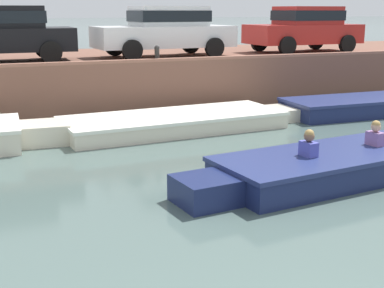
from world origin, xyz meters
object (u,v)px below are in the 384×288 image
object	(u,v)px
boat_moored_central_cream	(184,121)
car_right_inner_red	(305,27)
car_left_inner_black	(4,31)
car_centre_white	(165,29)
motorboat_passing	(328,166)
mooring_bollard_east	(157,53)
boat_moored_east_navy	(376,105)

from	to	relation	value
boat_moored_central_cream	car_right_inner_red	world-z (taller)	car_right_inner_red
car_left_inner_black	car_right_inner_red	distance (m)	9.85
boat_moored_central_cream	car_centre_white	xyz separation A→B (m)	(0.67, 3.31, 2.24)
motorboat_passing	car_left_inner_black	size ratio (longest dim) A/B	1.46
mooring_bollard_east	car_centre_white	bearing A→B (deg)	61.55
car_centre_white	boat_moored_central_cream	bearing A→B (deg)	-101.40
car_left_inner_black	mooring_bollard_east	bearing A→B (deg)	-18.38
boat_moored_east_navy	car_right_inner_red	bearing A→B (deg)	98.14
car_centre_white	motorboat_passing	bearing A→B (deg)	-88.24
car_right_inner_red	mooring_bollard_east	bearing A→B (deg)	-166.96
car_left_inner_black	car_right_inner_red	world-z (taller)	same
boat_moored_east_navy	car_left_inner_black	bearing A→B (deg)	162.14
boat_moored_central_cream	boat_moored_east_navy	size ratio (longest dim) A/B	1.09
car_centre_white	mooring_bollard_east	distance (m)	1.65
boat_moored_central_cream	motorboat_passing	size ratio (longest dim) A/B	1.19
car_centre_white	boat_moored_east_navy	bearing A→B (deg)	-30.95
car_left_inner_black	mooring_bollard_east	xyz separation A→B (m)	(4.04, -1.34, -0.61)
boat_moored_central_cream	mooring_bollard_east	size ratio (longest dim) A/B	15.54
car_centre_white	car_left_inner_black	bearing A→B (deg)	-179.95
boat_moored_east_navy	car_right_inner_red	size ratio (longest dim) A/B	1.61
car_right_inner_red	boat_moored_central_cream	bearing A→B (deg)	-150.05
car_centre_white	mooring_bollard_east	xyz separation A→B (m)	(-0.73, -1.35, -0.61)
boat_moored_central_cream	car_centre_white	size ratio (longest dim) A/B	1.59
car_centre_white	mooring_bollard_east	size ratio (longest dim) A/B	9.79
car_left_inner_black	car_centre_white	bearing A→B (deg)	0.05
boat_moored_central_cream	boat_moored_east_navy	world-z (taller)	boat_moored_east_navy
car_left_inner_black	mooring_bollard_east	world-z (taller)	car_left_inner_black
boat_moored_central_cream	car_right_inner_red	size ratio (longest dim) A/B	1.76
motorboat_passing	car_centre_white	world-z (taller)	car_centre_white
motorboat_passing	mooring_bollard_east	distance (m)	7.18
car_centre_white	car_right_inner_red	xyz separation A→B (m)	(5.08, -0.00, -0.00)
boat_moored_central_cream	car_centre_white	bearing A→B (deg)	78.60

